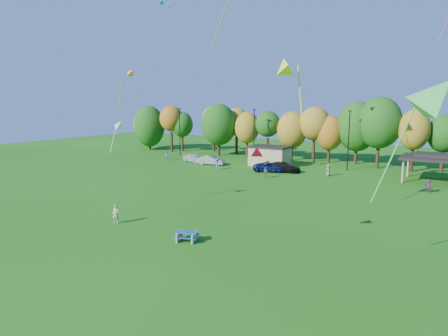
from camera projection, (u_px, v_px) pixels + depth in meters
The scene contains 22 objects.
ground at pixel (169, 251), 28.18m from camera, with size 160.00×160.00×0.00m, color #19600F.
tree_line at pixel (339, 129), 65.95m from camera, with size 93.57×10.55×11.15m.
lamp_posts at pixel (349, 138), 59.93m from camera, with size 64.50×0.25×9.09m.
utility_building at pixel (270, 156), 64.99m from camera, with size 6.30×4.30×3.25m.
pavilion at pixel (436, 158), 51.49m from camera, with size 8.20×6.20×3.77m.
picnic_table at pixel (187, 236), 30.19m from camera, with size 2.01×1.83×0.72m.
kite_flyer at pixel (116, 214), 34.43m from camera, with size 0.61×0.40×1.67m, color #BBB08C.
car_a at pixel (194, 158), 68.84m from camera, with size 1.81×4.51×1.54m, color silver.
car_b at pixel (211, 160), 66.04m from camera, with size 1.59×4.57×1.50m, color #9E9DA3.
car_c at pixel (270, 167), 59.60m from camera, with size 2.31×5.02×1.39m, color #0C194C.
car_d at pixel (283, 167), 59.30m from camera, with size 2.12×5.21×1.51m, color black.
far_person_0 at pixel (428, 186), 46.02m from camera, with size 1.47×0.47×1.58m, color #933D81.
far_person_1 at pixel (167, 155), 71.60m from camera, with size 0.79×0.62×1.63m, color #5697BE.
far_person_2 at pixel (217, 164), 61.40m from camera, with size 1.14×0.65×1.76m, color #494DA0.
far_person_3 at pixel (266, 172), 54.84m from camera, with size 0.90×0.37×1.53m, color olive.
far_person_5 at pixel (328, 170), 56.20m from camera, with size 0.80×0.52×1.64m, color #678B5F.
kite_3 at pixel (257, 151), 26.51m from camera, with size 1.36×1.51×1.27m.
kite_6 at pixel (131, 73), 47.34m from camera, with size 3.08×1.37×5.28m.
kite_11 at pixel (119, 125), 37.59m from camera, with size 2.08×0.96×3.36m.
kite_12 at pixel (285, 65), 32.42m from camera, with size 2.81×3.28×5.68m.
kite_13 at pixel (162, 3), 54.55m from camera, with size 2.33×1.75×4.26m.
kite_15 at pixel (436, 96), 21.57m from camera, with size 5.03×3.33×8.01m.
Camera 1 is at (17.35, -20.79, 10.51)m, focal length 32.00 mm.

